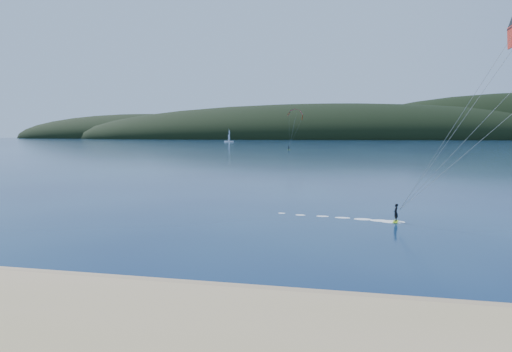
# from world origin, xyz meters

# --- Properties ---
(ground) EXTENTS (1800.00, 1800.00, 0.00)m
(ground) POSITION_xyz_m (0.00, 0.00, 0.00)
(ground) COLOR #071437
(ground) RESTS_ON ground
(wet_sand) EXTENTS (220.00, 2.50, 0.10)m
(wet_sand) POSITION_xyz_m (0.00, 4.50, 0.05)
(wet_sand) COLOR #927855
(wet_sand) RESTS_ON ground
(headland) EXTENTS (1200.00, 310.00, 140.00)m
(headland) POSITION_xyz_m (0.63, 745.28, 0.00)
(headland) COLOR black
(headland) RESTS_ON ground
(kitesurfer_far) EXTENTS (8.27, 7.35, 18.22)m
(kitesurfer_far) POSITION_xyz_m (-18.15, 197.83, 15.19)
(kitesurfer_far) COLOR #9BCF18
(kitesurfer_far) RESTS_ON ground
(sailboat) EXTENTS (8.94, 5.84, 12.89)m
(sailboat) POSITION_xyz_m (-109.65, 408.00, 0.95)
(sailboat) COLOR white
(sailboat) RESTS_ON ground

